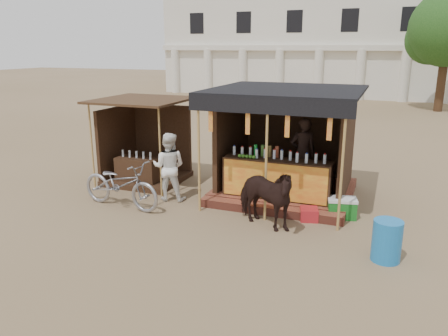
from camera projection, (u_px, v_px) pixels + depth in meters
ground at (195, 241)px, 8.76m from camera, size 120.00×120.00×0.00m
main_stall at (286, 157)px, 11.15m from camera, size 3.60×3.61×2.78m
secondary_stall at (142, 152)px, 12.55m from camera, size 2.40×2.40×2.38m
cow at (264, 197)px, 9.25m from camera, size 1.78×1.33×1.37m
motorbike at (121, 184)px, 10.46m from camera, size 2.28×1.03×1.16m
bystander at (169, 167)px, 10.90m from camera, size 0.96×0.82×1.73m
blue_barrel at (387, 241)px, 7.85m from camera, size 0.66×0.66×0.77m
red_crate at (309, 214)px, 9.78m from camera, size 0.48×0.50×0.27m
cooler at (342, 208)px, 9.90m from camera, size 0.72×0.57×0.46m
background_building at (327, 44)px, 35.30m from camera, size 26.00×7.45×8.18m
tree at (444, 31)px, 25.40m from camera, size 4.50×4.40×7.00m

